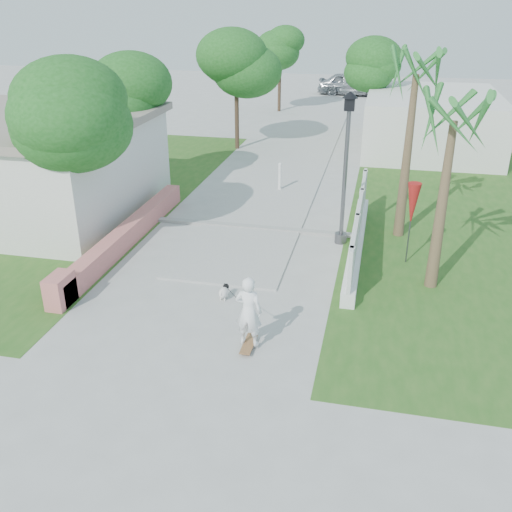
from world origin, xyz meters
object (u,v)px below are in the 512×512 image
(bollard, at_px, (280,176))
(parked_car, at_px, (351,84))
(patio_umbrella, at_px, (412,205))
(street_lamp, at_px, (346,164))
(skateboarder, at_px, (234,296))
(dog, at_px, (224,292))

(bollard, distance_m, parked_car, 23.29)
(patio_umbrella, bearing_deg, street_lamp, 152.24)
(patio_umbrella, distance_m, skateboarder, 5.76)
(bollard, bearing_deg, street_lamp, -59.04)
(skateboarder, bearing_deg, bollard, -81.42)
(dog, xyz_separation_m, parked_car, (0.79, 31.88, 0.62))
(bollard, height_order, skateboarder, skateboarder)
(parked_car, bearing_deg, patio_umbrella, -173.87)
(patio_umbrella, bearing_deg, dog, -144.63)
(street_lamp, height_order, parked_car, street_lamp)
(bollard, xyz_separation_m, skateboarder, (0.76, -9.69, 0.12))
(bollard, bearing_deg, patio_umbrella, -50.09)
(dog, bearing_deg, patio_umbrella, 38.74)
(skateboarder, height_order, dog, skateboarder)
(bollard, xyz_separation_m, parked_car, (1.00, 23.26, 0.23))
(bollard, relative_size, patio_umbrella, 0.47)
(street_lamp, bearing_deg, patio_umbrella, -27.76)
(street_lamp, bearing_deg, skateboarder, -110.50)
(street_lamp, distance_m, dog, 5.30)
(skateboarder, bearing_deg, parked_car, -86.33)
(street_lamp, height_order, skateboarder, street_lamp)
(bollard, relative_size, parked_car, 0.23)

